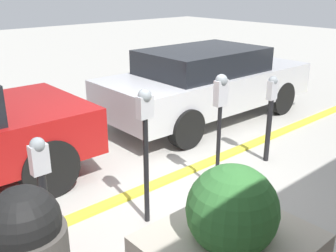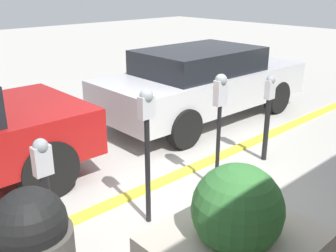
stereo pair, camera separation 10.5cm
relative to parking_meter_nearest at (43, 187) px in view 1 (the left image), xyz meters
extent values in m
plane|color=#ADAAA3|center=(1.75, 0.44, -0.82)|extent=(40.00, 40.00, 0.00)
cube|color=gold|center=(1.75, 0.52, -0.80)|extent=(19.00, 0.16, 0.04)
cylinder|color=black|center=(0.00, 0.00, -0.34)|extent=(0.08, 0.08, 0.96)
cube|color=silver|center=(0.00, 0.00, 0.27)|extent=(0.16, 0.09, 0.27)
sphere|color=gray|center=(0.00, 0.00, 0.40)|extent=(0.13, 0.13, 0.13)
cylinder|color=black|center=(1.13, -0.04, -0.21)|extent=(0.06, 0.06, 1.22)
cube|color=silver|center=(1.13, -0.04, 0.51)|extent=(0.17, 0.09, 0.23)
sphere|color=gray|center=(1.13, -0.04, 0.63)|extent=(0.14, 0.14, 0.14)
cylinder|color=black|center=(2.28, -0.05, -0.26)|extent=(0.05, 0.05, 1.12)
cube|color=silver|center=(2.28, -0.05, 0.46)|extent=(0.17, 0.09, 0.31)
sphere|color=gray|center=(2.28, -0.05, 0.61)|extent=(0.15, 0.15, 0.15)
cylinder|color=black|center=(3.47, 0.02, -0.34)|extent=(0.08, 0.08, 0.95)
cube|color=silver|center=(3.47, 0.02, 0.27)|extent=(0.15, 0.09, 0.28)
sphere|color=gray|center=(3.47, 0.02, 0.41)|extent=(0.13, 0.13, 0.13)
sphere|color=#387A38|center=(0.94, -1.37, 0.02)|extent=(0.74, 0.74, 0.74)
cylinder|color=black|center=(0.59, 1.20, -0.44)|extent=(0.76, 0.22, 0.76)
cube|color=#B7B7BC|center=(4.25, 1.95, -0.18)|extent=(4.35, 1.78, 0.62)
cube|color=black|center=(4.08, 1.95, 0.35)|extent=(2.27, 1.54, 0.43)
cylinder|color=black|center=(5.59, 1.17, -0.49)|extent=(0.66, 0.20, 0.66)
cylinder|color=black|center=(5.59, 2.74, -0.49)|extent=(0.66, 0.20, 0.66)
cylinder|color=black|center=(2.91, 1.17, -0.49)|extent=(0.66, 0.20, 0.66)
cylinder|color=black|center=(2.91, 2.74, -0.49)|extent=(0.66, 0.20, 0.66)
sphere|color=black|center=(-0.40, -0.59, 0.12)|extent=(0.53, 0.53, 0.53)
camera|label=1|loc=(-1.21, -3.02, 1.69)|focal=42.00mm
camera|label=2|loc=(-1.29, -2.95, 1.69)|focal=42.00mm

